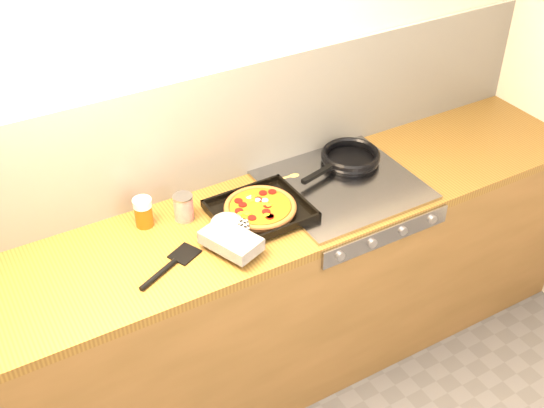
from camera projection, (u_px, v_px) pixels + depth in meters
room_shell at (212, 131)px, 2.71m from camera, size 3.20×3.20×3.20m
counter_run at (250, 302)px, 2.92m from camera, size 3.20×0.62×0.90m
stovetop at (342, 185)px, 2.84m from camera, size 0.60×0.56×0.02m
pizza_on_tray at (251, 216)px, 2.61m from camera, size 0.48×0.42×0.06m
frying_pan at (350, 157)px, 2.95m from camera, size 0.45×0.31×0.04m
tomato_can at (184, 207)px, 2.63m from camera, size 0.09×0.09×0.11m
juice_glass at (143, 212)px, 2.59m from camera, size 0.08×0.08×0.12m
wooden_spoon at (275, 181)px, 2.85m from camera, size 0.30×0.06×0.02m
black_spatula at (170, 266)px, 2.43m from camera, size 0.28×0.17×0.02m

